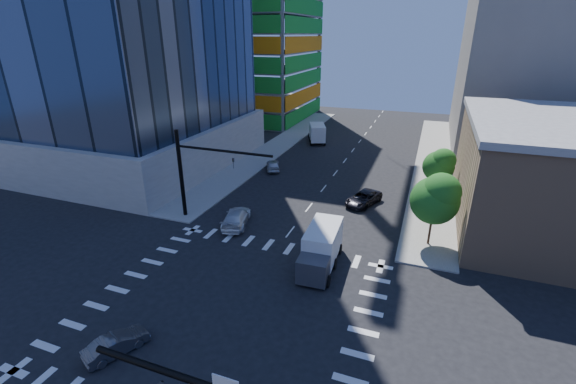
% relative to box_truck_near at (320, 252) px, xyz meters
% --- Properties ---
extents(ground, '(160.00, 160.00, 0.00)m').
position_rel_box_truck_near_xyz_m(ground, '(-4.34, -7.10, -1.41)').
color(ground, black).
rests_on(ground, ground).
extents(road_markings, '(20.00, 20.00, 0.01)m').
position_rel_box_truck_near_xyz_m(road_markings, '(-4.34, -7.10, -1.41)').
color(road_markings, silver).
rests_on(road_markings, ground).
extents(sidewalk_ne, '(5.00, 60.00, 0.15)m').
position_rel_box_truck_near_xyz_m(sidewalk_ne, '(8.16, 32.90, -1.34)').
color(sidewalk_ne, gray).
rests_on(sidewalk_ne, ground).
extents(sidewalk_nw, '(5.00, 60.00, 0.15)m').
position_rel_box_truck_near_xyz_m(sidewalk_nw, '(-16.84, 32.90, -1.34)').
color(sidewalk_nw, gray).
rests_on(sidewalk_nw, ground).
extents(bg_building_ne, '(24.00, 30.00, 28.00)m').
position_rel_box_truck_near_xyz_m(bg_building_ne, '(22.66, 47.90, 12.59)').
color(bg_building_ne, slate).
rests_on(bg_building_ne, ground).
extents(signal_mast_nw, '(10.20, 0.40, 9.00)m').
position_rel_box_truck_near_xyz_m(signal_mast_nw, '(-14.34, 4.40, 4.08)').
color(signal_mast_nw, black).
rests_on(signal_mast_nw, sidewalk_nw).
extents(tree_south, '(4.16, 4.16, 6.82)m').
position_rel_box_truck_near_xyz_m(tree_south, '(8.29, 6.80, 3.27)').
color(tree_south, '#382316').
rests_on(tree_south, sidewalk_ne).
extents(tree_north, '(3.54, 3.52, 5.78)m').
position_rel_box_truck_near_xyz_m(tree_north, '(8.59, 18.80, 2.57)').
color(tree_north, '#382316').
rests_on(tree_north, sidewalk_ne).
extents(car_nb_far, '(3.97, 5.64, 1.43)m').
position_rel_box_truck_near_xyz_m(car_nb_far, '(1.07, 13.85, -0.70)').
color(car_nb_far, black).
rests_on(car_nb_far, ground).
extents(car_sb_near, '(3.55, 5.85, 1.59)m').
position_rel_box_truck_near_xyz_m(car_sb_near, '(-9.89, 4.48, -0.62)').
color(car_sb_near, white).
rests_on(car_sb_near, ground).
extents(car_sb_mid, '(3.42, 4.68, 1.48)m').
position_rel_box_truck_near_xyz_m(car_sb_mid, '(-12.84, 21.16, -0.67)').
color(car_sb_mid, '#B9BAC1').
rests_on(car_sb_mid, ground).
extents(car_sb_cross, '(2.70, 3.93, 1.23)m').
position_rel_box_truck_near_xyz_m(car_sb_cross, '(-8.82, -12.91, -0.80)').
color(car_sb_cross, '#48484D').
rests_on(car_sb_cross, ground).
extents(box_truck_near, '(2.89, 6.21, 3.20)m').
position_rel_box_truck_near_xyz_m(box_truck_near, '(0.00, 0.00, 0.00)').
color(box_truck_near, black).
rests_on(box_truck_near, ground).
extents(box_truck_far, '(4.65, 6.65, 3.21)m').
position_rel_box_truck_near_xyz_m(box_truck_far, '(-11.52, 38.14, 0.01)').
color(box_truck_far, black).
rests_on(box_truck_far, ground).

